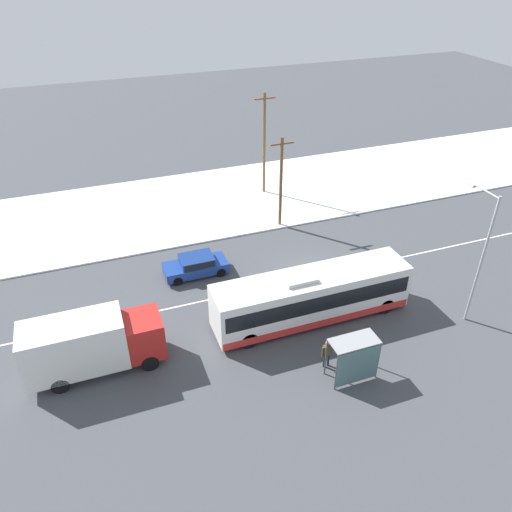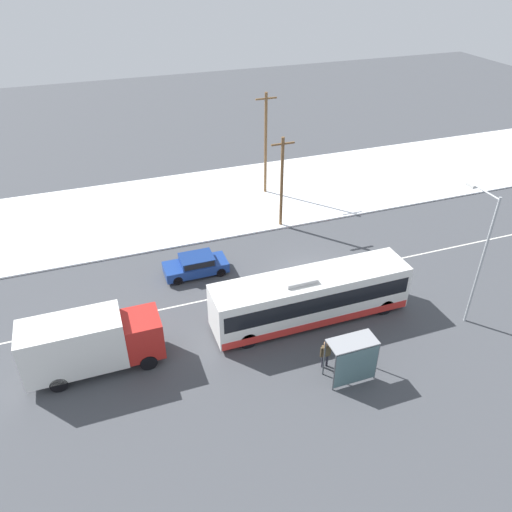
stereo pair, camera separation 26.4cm
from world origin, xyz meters
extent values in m
plane|color=#424449|center=(0.00, 0.00, 0.00)|extent=(120.00, 120.00, 0.00)
cube|color=white|center=(0.00, 13.10, 0.06)|extent=(80.00, 12.70, 0.12)
cube|color=silver|center=(0.00, 0.00, 0.00)|extent=(60.00, 0.12, 0.00)
cube|color=white|center=(-1.99, -3.73, 1.63)|extent=(11.68, 2.55, 2.72)
cube|color=black|center=(-1.99, -3.73, 1.96)|extent=(11.21, 2.57, 1.03)
cube|color=red|center=(-1.99, -3.73, 0.52)|extent=(11.56, 2.57, 0.49)
cube|color=#B2B2B2|center=(-2.87, -3.73, 3.11)|extent=(1.80, 1.40, 0.24)
cylinder|color=black|center=(2.45, -4.87, 0.50)|extent=(1.00, 0.28, 1.00)
cylinder|color=black|center=(2.45, -2.60, 0.50)|extent=(1.00, 0.28, 1.00)
cylinder|color=black|center=(-6.23, -4.87, 0.50)|extent=(1.00, 0.28, 1.00)
cylinder|color=black|center=(-6.23, -2.60, 0.50)|extent=(1.00, 0.28, 1.00)
cube|color=silver|center=(-15.09, -3.66, 1.88)|extent=(4.99, 2.30, 2.76)
cube|color=red|center=(-11.65, -3.66, 1.57)|extent=(1.90, 2.18, 2.16)
cube|color=black|center=(-10.72, -3.66, 2.00)|extent=(0.06, 1.96, 0.95)
cylinder|color=black|center=(-11.65, -4.68, 0.45)|extent=(0.90, 0.26, 0.90)
cylinder|color=black|center=(-11.65, -2.64, 0.45)|extent=(0.90, 0.26, 0.90)
cylinder|color=black|center=(-16.09, -4.68, 0.45)|extent=(0.90, 0.26, 0.90)
cylinder|color=black|center=(-16.09, -2.64, 0.45)|extent=(0.90, 0.26, 0.90)
cube|color=navy|center=(-7.23, 3.01, 0.55)|extent=(4.20, 1.80, 0.65)
cube|color=navy|center=(-7.13, 3.01, 1.13)|extent=(2.19, 1.66, 0.50)
cube|color=black|center=(-7.13, 3.01, 1.14)|extent=(2.01, 1.69, 0.40)
cylinder|color=black|center=(-8.64, 2.22, 0.32)|extent=(0.64, 0.22, 0.64)
cylinder|color=black|center=(-8.64, 3.80, 0.32)|extent=(0.64, 0.22, 0.64)
cylinder|color=black|center=(-5.73, 2.22, 0.32)|extent=(0.64, 0.22, 0.64)
cylinder|color=black|center=(-5.73, 3.80, 0.32)|extent=(0.64, 0.22, 0.64)
cylinder|color=#23232D|center=(-3.04, -7.63, 0.40)|extent=(0.12, 0.12, 0.80)
cylinder|color=#23232D|center=(-2.80, -7.63, 0.40)|extent=(0.12, 0.12, 0.80)
cube|color=brown|center=(-2.92, -7.63, 1.13)|extent=(0.42, 0.23, 0.66)
sphere|color=#8E6647|center=(-2.92, -7.63, 1.59)|extent=(0.28, 0.28, 0.28)
cylinder|color=brown|center=(-3.18, -7.63, 1.09)|extent=(0.10, 0.10, 0.63)
cylinder|color=brown|center=(-2.66, -7.63, 1.09)|extent=(0.10, 0.10, 0.63)
cube|color=gray|center=(-2.07, -8.67, 2.37)|extent=(2.45, 1.20, 0.06)
cube|color=slate|center=(-2.07, -9.25, 1.20)|extent=(2.35, 0.04, 2.16)
cylinder|color=#474C51|center=(-3.25, -8.11, 1.17)|extent=(0.08, 0.08, 2.34)
cylinder|color=#474C51|center=(-0.88, -8.11, 1.17)|extent=(0.08, 0.08, 2.34)
cylinder|color=#474C51|center=(-3.25, -9.23, 1.17)|extent=(0.08, 0.08, 2.34)
cylinder|color=#474C51|center=(-0.88, -9.23, 1.17)|extent=(0.08, 0.08, 2.34)
cylinder|color=#9EA3A8|center=(6.57, -7.04, 4.03)|extent=(0.14, 0.14, 8.06)
cylinder|color=#9EA3A8|center=(6.57, -6.02, 7.91)|extent=(0.10, 2.05, 0.10)
cube|color=silver|center=(6.57, -5.00, 7.84)|extent=(0.36, 0.60, 0.16)
cylinder|color=brown|center=(0.60, 7.27, 3.58)|extent=(0.24, 0.24, 7.16)
cube|color=brown|center=(0.60, 7.27, 6.66)|extent=(1.80, 0.12, 0.12)
cylinder|color=brown|center=(1.56, 13.26, 4.37)|extent=(0.24, 0.24, 8.74)
cube|color=brown|center=(1.56, 13.26, 8.24)|extent=(1.80, 0.12, 0.12)
camera|label=1|loc=(-12.95, -24.21, 19.18)|focal=35.00mm
camera|label=2|loc=(-12.71, -24.30, 19.18)|focal=35.00mm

